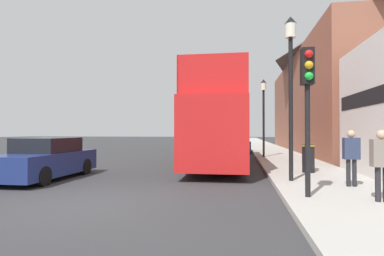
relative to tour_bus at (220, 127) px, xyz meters
The scene contains 12 objects.
ground_plane 12.44m from the tour_bus, 102.23° to the left, with size 144.00×144.00×0.00m, color #333335.
sidewalk 9.88m from the tour_bus, 68.20° to the left, with size 3.24×108.00×0.14m.
brick_terrace_rear 13.88m from the tour_bus, 52.36° to the left, with size 6.00×22.48×10.46m.
tour_bus is the anchor object (origin of this frame).
parked_car_ahead_of_bus 9.05m from the tour_bus, 84.21° to the left, with size 1.86×4.31×1.53m.
parked_car_far_side 8.15m from the tour_bus, 135.62° to the right, with size 1.87×4.20×1.44m.
pedestrian_nearest 9.15m from the tour_bus, 63.81° to the right, with size 0.41×0.22×1.56m.
pedestrian_second 7.56m from the tour_bus, 57.40° to the right, with size 0.41×0.22×1.56m.
traffic_signal 8.37m from the tour_bus, 72.18° to the right, with size 0.28×0.42×3.47m.
lamp_post_nearest 6.38m from the tour_bus, 65.36° to the right, with size 0.35×0.35×5.13m.
lamp_post_second 4.48m from the tour_bus, 54.63° to the left, with size 0.35×0.35×4.73m.
litter_bin 5.12m from the tour_bus, 44.94° to the right, with size 0.48×0.48×1.04m.
Camera 1 is at (3.57, -6.25, 1.66)m, focal length 28.00 mm.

